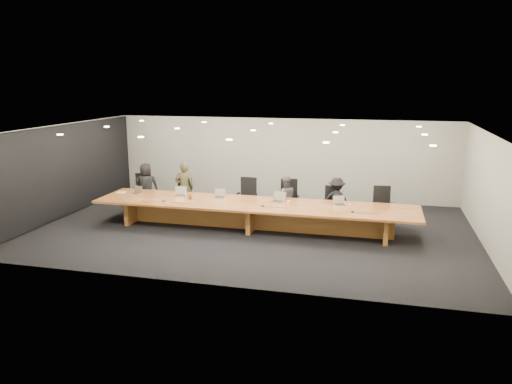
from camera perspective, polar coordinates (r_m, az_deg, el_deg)
ground at (r=14.07m, az=-0.30°, el=-4.24°), size 12.00×12.00×0.00m
back_wall at (r=17.57m, az=2.95°, el=3.85°), size 12.00×0.02×2.80m
left_wall_panel at (r=16.24m, az=-21.07°, el=2.18°), size 0.08×7.84×2.74m
conference_table at (r=13.92m, az=-0.30°, el=-2.19°), size 9.00×1.80×0.75m
chair_far_left at (r=16.47m, az=-12.95°, el=0.07°), size 0.69×0.69×1.17m
chair_left at (r=15.81m, az=-8.24°, el=-0.43°), size 0.65×0.65×1.08m
chair_mid_left at (r=15.23m, az=-1.14°, el=-0.58°), size 0.65×0.65×1.20m
chair_mid_right at (r=15.00m, az=3.74°, el=-0.81°), size 0.69×0.69×1.21m
chair_right at (r=14.84m, az=8.51°, el=-1.36°), size 0.60×0.60×1.06m
chair_far_right at (r=14.66m, az=14.26°, el=-1.60°), size 0.67×0.67×1.16m
person_a at (r=16.28m, az=-12.41°, el=0.60°), size 0.88×0.72×1.54m
person_b at (r=15.78m, az=-8.18°, el=0.51°), size 0.67×0.53×1.60m
person_c at (r=14.87m, az=3.36°, el=-0.68°), size 0.77×0.68×1.32m
person_d at (r=14.69m, az=9.19°, el=-0.95°), size 0.88×0.51×1.34m
laptop_a at (r=15.42m, az=-13.59°, el=0.24°), size 0.34×0.28×0.23m
laptop_b at (r=14.87m, az=-8.66°, el=0.07°), size 0.39×0.31×0.27m
laptop_c at (r=14.52m, az=-4.21°, el=-0.15°), size 0.35×0.28×0.25m
laptop_d at (r=13.96m, az=2.49°, el=-0.57°), size 0.42×0.34×0.29m
laptop_e at (r=13.81m, az=9.58°, el=-0.98°), size 0.38×0.33×0.25m
water_bottle at (r=14.46m, az=-8.12°, el=-0.40°), size 0.08×0.08×0.21m
amber_mug at (r=14.42m, az=-7.52°, el=-0.63°), size 0.10×0.10×0.10m
paper_cup_near at (r=13.75m, az=3.75°, el=-1.20°), size 0.10×0.10×0.10m
paper_cup_far at (r=13.66m, az=10.66°, el=-1.52°), size 0.08×0.08×0.08m
notepad at (r=15.69m, az=-15.12°, el=-0.04°), size 0.26×0.22×0.01m
lime_gadget at (r=15.70m, az=-15.10°, el=0.04°), size 0.18×0.15×0.02m
av_box at (r=14.80m, az=-14.55°, el=-0.72°), size 0.27×0.23×0.03m
mic_left at (r=14.30m, az=-10.53°, el=-0.99°), size 0.16×0.16×0.03m
mic_center at (r=13.52m, az=0.74°, el=-1.57°), size 0.13×0.13×0.03m
mic_right at (r=13.17m, az=10.96°, el=-2.20°), size 0.12×0.12×0.03m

